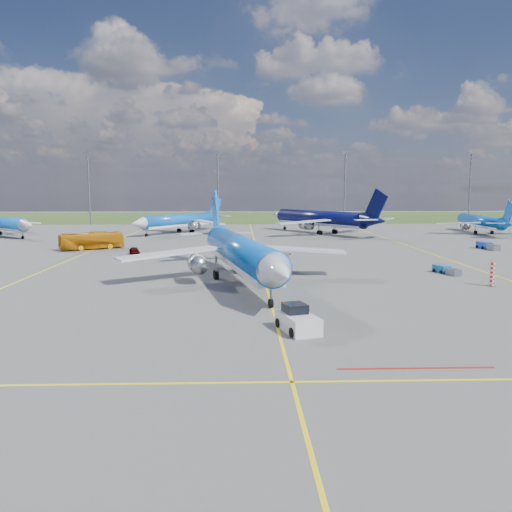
{
  "coord_description": "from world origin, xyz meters",
  "views": [
    {
      "loc": [
        -2.96,
        -47.69,
        11.18
      ],
      "look_at": [
        -1.31,
        5.32,
        4.0
      ],
      "focal_mm": 35.0,
      "sensor_mm": 36.0,
      "label": 1
    }
  ],
  "objects_px": {
    "service_car_a": "(135,251)",
    "baggage_tug_c": "(246,244)",
    "service_car_c": "(275,259)",
    "baggage_tug_e": "(487,246)",
    "pushback_tug": "(297,320)",
    "apron_bus": "(92,241)",
    "bg_jet_n": "(320,233)",
    "bg_jet_ne": "(480,233)",
    "bg_jet_nnw": "(180,233)",
    "warning_post": "(492,273)",
    "service_car_b": "(230,253)",
    "baggage_tug_w": "(446,270)",
    "main_airliner": "(240,282)"
  },
  "relations": [
    {
      "from": "bg_jet_ne",
      "to": "main_airliner",
      "type": "distance_m",
      "value": 88.57
    },
    {
      "from": "service_car_c",
      "to": "pushback_tug",
      "type": "bearing_deg",
      "value": -42.79
    },
    {
      "from": "apron_bus",
      "to": "baggage_tug_e",
      "type": "height_order",
      "value": "apron_bus"
    },
    {
      "from": "bg_jet_n",
      "to": "baggage_tug_c",
      "type": "distance_m",
      "value": 34.16
    },
    {
      "from": "warning_post",
      "to": "service_car_b",
      "type": "distance_m",
      "value": 40.43
    },
    {
      "from": "service_car_c",
      "to": "warning_post",
      "type": "bearing_deg",
      "value": 11.69
    },
    {
      "from": "service_car_a",
      "to": "warning_post",
      "type": "bearing_deg",
      "value": -50.04
    },
    {
      "from": "apron_bus",
      "to": "service_car_b",
      "type": "relative_size",
      "value": 2.75
    },
    {
      "from": "warning_post",
      "to": "bg_jet_nnw",
      "type": "height_order",
      "value": "bg_jet_nnw"
    },
    {
      "from": "main_airliner",
      "to": "baggage_tug_w",
      "type": "relative_size",
      "value": 8.8
    },
    {
      "from": "bg_jet_nnw",
      "to": "warning_post",
      "type": "bearing_deg",
      "value": -23.45
    },
    {
      "from": "bg_jet_nnw",
      "to": "pushback_tug",
      "type": "height_order",
      "value": "bg_jet_nnw"
    },
    {
      "from": "baggage_tug_w",
      "to": "bg_jet_n",
      "type": "bearing_deg",
      "value": 80.98
    },
    {
      "from": "pushback_tug",
      "to": "service_car_a",
      "type": "height_order",
      "value": "pushback_tug"
    },
    {
      "from": "bg_jet_ne",
      "to": "bg_jet_n",
      "type": "bearing_deg",
      "value": 1.93
    },
    {
      "from": "bg_jet_nnw",
      "to": "apron_bus",
      "type": "height_order",
      "value": "bg_jet_nnw"
    },
    {
      "from": "bg_jet_n",
      "to": "pushback_tug",
      "type": "relative_size",
      "value": 6.66
    },
    {
      "from": "bg_jet_nnw",
      "to": "baggage_tug_c",
      "type": "height_order",
      "value": "bg_jet_nnw"
    },
    {
      "from": "apron_bus",
      "to": "service_car_a",
      "type": "xyz_separation_m",
      "value": [
        9.51,
        -7.81,
        -0.96
      ]
    },
    {
      "from": "pushback_tug",
      "to": "baggage_tug_c",
      "type": "height_order",
      "value": "pushback_tug"
    },
    {
      "from": "service_car_b",
      "to": "service_car_c",
      "type": "height_order",
      "value": "service_car_c"
    },
    {
      "from": "bg_jet_n",
      "to": "service_car_a",
      "type": "bearing_deg",
      "value": 12.07
    },
    {
      "from": "bg_jet_ne",
      "to": "baggage_tug_w",
      "type": "height_order",
      "value": "bg_jet_ne"
    },
    {
      "from": "bg_jet_ne",
      "to": "apron_bus",
      "type": "bearing_deg",
      "value": 22.41
    },
    {
      "from": "pushback_tug",
      "to": "service_car_c",
      "type": "xyz_separation_m",
      "value": [
        0.63,
        35.08,
        -0.09
      ]
    },
    {
      "from": "baggage_tug_w",
      "to": "apron_bus",
      "type": "bearing_deg",
      "value": 136.72
    },
    {
      "from": "apron_bus",
      "to": "baggage_tug_c",
      "type": "bearing_deg",
      "value": -112.84
    },
    {
      "from": "apron_bus",
      "to": "warning_post",
      "type": "bearing_deg",
      "value": -152.71
    },
    {
      "from": "pushback_tug",
      "to": "baggage_tug_e",
      "type": "relative_size",
      "value": 1.1
    },
    {
      "from": "service_car_b",
      "to": "bg_jet_n",
      "type": "bearing_deg",
      "value": -29.94
    },
    {
      "from": "apron_bus",
      "to": "pushback_tug",
      "type": "bearing_deg",
      "value": -178.99
    },
    {
      "from": "baggage_tug_c",
      "to": "service_car_c",
      "type": "bearing_deg",
      "value": -84.72
    },
    {
      "from": "warning_post",
      "to": "service_car_a",
      "type": "bearing_deg",
      "value": 148.17
    },
    {
      "from": "bg_jet_ne",
      "to": "pushback_tug",
      "type": "relative_size",
      "value": 5.24
    },
    {
      "from": "baggage_tug_c",
      "to": "warning_post",
      "type": "bearing_deg",
      "value": -60.2
    },
    {
      "from": "apron_bus",
      "to": "service_car_c",
      "type": "height_order",
      "value": "apron_bus"
    },
    {
      "from": "main_airliner",
      "to": "baggage_tug_c",
      "type": "distance_m",
      "value": 36.9
    },
    {
      "from": "bg_jet_n",
      "to": "baggage_tug_e",
      "type": "relative_size",
      "value": 7.33
    },
    {
      "from": "warning_post",
      "to": "bg_jet_ne",
      "type": "xyz_separation_m",
      "value": [
        31.57,
        68.09,
        -1.5
      ]
    },
    {
      "from": "baggage_tug_w",
      "to": "bg_jet_ne",
      "type": "bearing_deg",
      "value": 44.76
    },
    {
      "from": "bg_jet_n",
      "to": "main_airliner",
      "type": "bearing_deg",
      "value": 38.89
    },
    {
      "from": "bg_jet_n",
      "to": "baggage_tug_e",
      "type": "distance_m",
      "value": 42.71
    },
    {
      "from": "service_car_b",
      "to": "baggage_tug_e",
      "type": "distance_m",
      "value": 48.39
    },
    {
      "from": "bg_jet_ne",
      "to": "baggage_tug_c",
      "type": "xyz_separation_m",
      "value": [
        -59.5,
        -27.72,
        0.51
      ]
    },
    {
      "from": "pushback_tug",
      "to": "service_car_a",
      "type": "xyz_separation_m",
      "value": [
        -22.56,
        46.6,
        -0.19
      ]
    },
    {
      "from": "bg_jet_ne",
      "to": "service_car_c",
      "type": "relative_size",
      "value": 6.34
    },
    {
      "from": "warning_post",
      "to": "bg_jet_ne",
      "type": "height_order",
      "value": "bg_jet_ne"
    },
    {
      "from": "service_car_c",
      "to": "baggage_tug_e",
      "type": "height_order",
      "value": "service_car_c"
    },
    {
      "from": "warning_post",
      "to": "apron_bus",
      "type": "relative_size",
      "value": 0.26
    },
    {
      "from": "service_car_a",
      "to": "baggage_tug_c",
      "type": "distance_m",
      "value": 22.14
    }
  ]
}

